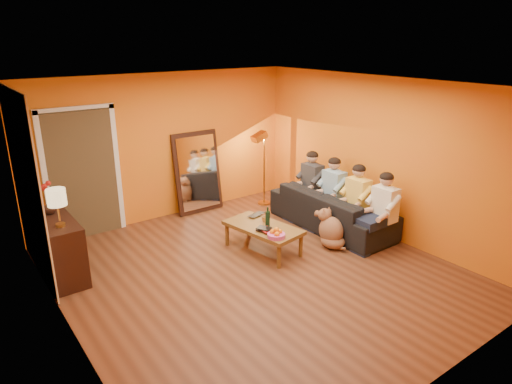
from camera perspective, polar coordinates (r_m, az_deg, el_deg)
room_shell at (r=6.34m, az=-1.85°, el=1.64°), size 5.00×5.50×2.60m
white_accent at (r=6.72m, az=-26.77°, el=0.55°), size 0.02×1.90×2.58m
doorway_recess at (r=7.99m, az=-21.06°, el=2.17°), size 1.06×0.30×2.10m
door_jamb_left at (r=7.76m, az=-24.83°, el=1.19°), size 0.08×0.06×2.20m
door_jamb_right at (r=8.04m, az=-16.94°, el=2.72°), size 0.08×0.06×2.20m
door_header at (r=7.66m, az=-21.76°, el=9.64°), size 1.22×0.06×0.08m
mirror_frame at (r=8.62m, az=-7.33°, el=2.47°), size 0.92×0.27×1.51m
mirror_glass at (r=8.59m, az=-7.20°, el=2.41°), size 0.78×0.21×1.35m
sideboard at (r=6.87m, az=-23.38°, el=-6.41°), size 0.44×1.18×0.85m
table_lamp at (r=6.35m, az=-23.52°, el=-1.84°), size 0.24×0.24×0.51m
sofa at (r=8.01m, az=9.42°, el=-2.14°), size 2.31×0.90×0.67m
coffee_table at (r=7.10m, az=0.87°, el=-5.81°), size 0.82×1.31×0.42m
floor_lamp at (r=8.89m, az=1.03°, el=2.87°), size 0.30×0.25×1.44m
dog at (r=7.29m, az=9.38°, el=-4.45°), size 0.48×0.62×0.64m
person_far_left at (r=7.40m, az=15.75°, el=-2.16°), size 0.70×0.44×1.22m
person_mid_left at (r=7.72m, az=12.58°, el=-1.00°), size 0.70×0.44×1.22m
person_mid_right at (r=8.07m, az=9.67°, el=0.07°), size 0.70×0.44×1.22m
person_far_right at (r=8.44m, az=7.01°, el=1.05°), size 0.70×0.44×1.22m
fruit_bowl at (r=6.61m, az=2.55°, el=-5.06°), size 0.26×0.26×0.16m
wine_bottle at (r=6.95m, az=1.46°, el=-3.12°), size 0.07×0.07×0.31m
tumbler at (r=7.16m, az=1.07°, el=-3.40°), size 0.12×0.12×0.09m
laptop at (r=7.37m, az=0.35°, el=-2.97°), size 0.37×0.28×0.03m
book_lower at (r=6.77m, az=0.69°, el=-5.07°), size 0.23×0.27×0.02m
book_mid at (r=6.77m, az=0.70°, el=-4.87°), size 0.18×0.24×0.02m
book_upper at (r=6.75m, az=0.74°, el=-4.80°), size 0.24×0.26×0.02m
vase at (r=6.91m, az=-24.43°, el=-1.74°), size 0.18×0.18×0.19m
flowers at (r=6.83m, az=-24.73°, el=0.34°), size 0.17×0.17×0.48m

